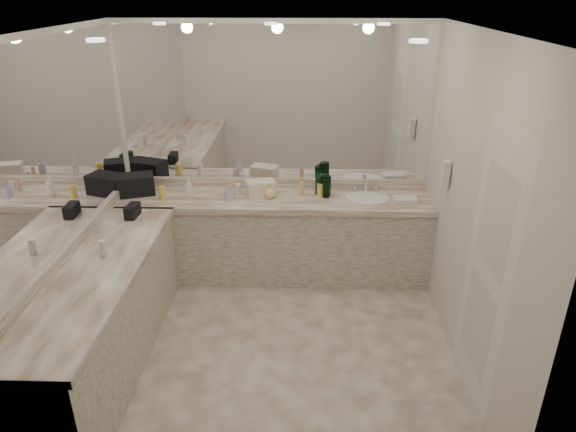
{
  "coord_description": "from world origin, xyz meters",
  "views": [
    {
      "loc": [
        0.29,
        -3.66,
        2.88
      ],
      "look_at": [
        0.16,
        0.4,
        1.05
      ],
      "focal_mm": 32.0,
      "sensor_mm": 36.0,
      "label": 1
    }
  ],
  "objects_px": {
    "wall_phone": "(445,174)",
    "black_toiletry_bag": "(135,184)",
    "cream_cosmetic_case": "(261,188)",
    "soap_bottle_a": "(189,188)",
    "soap_bottle_c": "(269,191)",
    "sink": "(368,199)",
    "hand_towel": "(405,200)",
    "soap_bottle_b": "(229,193)"
  },
  "relations": [
    {
      "from": "wall_phone",
      "to": "black_toiletry_bag",
      "type": "xyz_separation_m",
      "value": [
        -3.0,
        0.55,
        -0.34
      ]
    },
    {
      "from": "cream_cosmetic_case",
      "to": "wall_phone",
      "type": "bearing_deg",
      "value": -36.83
    },
    {
      "from": "soap_bottle_a",
      "to": "soap_bottle_c",
      "type": "distance_m",
      "value": 0.82
    },
    {
      "from": "black_toiletry_bag",
      "to": "soap_bottle_a",
      "type": "relative_size",
      "value": 1.85
    },
    {
      "from": "sink",
      "to": "soap_bottle_a",
      "type": "bearing_deg",
      "value": -179.29
    },
    {
      "from": "soap_bottle_a",
      "to": "sink",
      "type": "bearing_deg",
      "value": 0.71
    },
    {
      "from": "cream_cosmetic_case",
      "to": "soap_bottle_c",
      "type": "relative_size",
      "value": 1.9
    },
    {
      "from": "wall_phone",
      "to": "soap_bottle_a",
      "type": "distance_m",
      "value": 2.5
    },
    {
      "from": "sink",
      "to": "soap_bottle_a",
      "type": "distance_m",
      "value": 1.82
    },
    {
      "from": "hand_towel",
      "to": "soap_bottle_c",
      "type": "height_order",
      "value": "soap_bottle_c"
    },
    {
      "from": "soap_bottle_a",
      "to": "soap_bottle_c",
      "type": "relative_size",
      "value": 1.36
    },
    {
      "from": "wall_phone",
      "to": "cream_cosmetic_case",
      "type": "height_order",
      "value": "wall_phone"
    },
    {
      "from": "wall_phone",
      "to": "soap_bottle_b",
      "type": "relative_size",
      "value": 1.42
    },
    {
      "from": "sink",
      "to": "hand_towel",
      "type": "height_order",
      "value": "hand_towel"
    },
    {
      "from": "soap_bottle_c",
      "to": "wall_phone",
      "type": "bearing_deg",
      "value": -16.64
    },
    {
      "from": "sink",
      "to": "soap_bottle_c",
      "type": "height_order",
      "value": "soap_bottle_c"
    },
    {
      "from": "hand_towel",
      "to": "soap_bottle_a",
      "type": "height_order",
      "value": "soap_bottle_a"
    },
    {
      "from": "wall_phone",
      "to": "hand_towel",
      "type": "distance_m",
      "value": 0.65
    },
    {
      "from": "wall_phone",
      "to": "soap_bottle_b",
      "type": "bearing_deg",
      "value": 168.59
    },
    {
      "from": "wall_phone",
      "to": "cream_cosmetic_case",
      "type": "distance_m",
      "value": 1.82
    },
    {
      "from": "hand_towel",
      "to": "soap_bottle_a",
      "type": "distance_m",
      "value": 2.19
    },
    {
      "from": "sink",
      "to": "black_toiletry_bag",
      "type": "distance_m",
      "value": 2.4
    },
    {
      "from": "sink",
      "to": "black_toiletry_bag",
      "type": "relative_size",
      "value": 1.16
    },
    {
      "from": "soap_bottle_a",
      "to": "soap_bottle_b",
      "type": "height_order",
      "value": "soap_bottle_a"
    },
    {
      "from": "wall_phone",
      "to": "soap_bottle_b",
      "type": "xyz_separation_m",
      "value": [
        -2.01,
        0.41,
        -0.37
      ]
    },
    {
      "from": "sink",
      "to": "soap_bottle_b",
      "type": "distance_m",
      "value": 1.41
    },
    {
      "from": "wall_phone",
      "to": "soap_bottle_c",
      "type": "distance_m",
      "value": 1.72
    },
    {
      "from": "cream_cosmetic_case",
      "to": "sink",
      "type": "bearing_deg",
      "value": -21.41
    },
    {
      "from": "sink",
      "to": "soap_bottle_a",
      "type": "relative_size",
      "value": 2.15
    },
    {
      "from": "black_toiletry_bag",
      "to": "cream_cosmetic_case",
      "type": "relative_size",
      "value": 1.32
    },
    {
      "from": "soap_bottle_c",
      "to": "soap_bottle_a",
      "type": "bearing_deg",
      "value": -179.84
    },
    {
      "from": "black_toiletry_bag",
      "to": "soap_bottle_a",
      "type": "xyz_separation_m",
      "value": [
        0.57,
        -0.07,
        -0.01
      ]
    },
    {
      "from": "wall_phone",
      "to": "soap_bottle_c",
      "type": "xyz_separation_m",
      "value": [
        -1.6,
        0.48,
        -0.37
      ]
    },
    {
      "from": "cream_cosmetic_case",
      "to": "black_toiletry_bag",
      "type": "bearing_deg",
      "value": 160.89
    },
    {
      "from": "cream_cosmetic_case",
      "to": "hand_towel",
      "type": "xyz_separation_m",
      "value": [
        1.46,
        -0.11,
        -0.06
      ]
    },
    {
      "from": "cream_cosmetic_case",
      "to": "soap_bottle_a",
      "type": "height_order",
      "value": "soap_bottle_a"
    },
    {
      "from": "soap_bottle_c",
      "to": "black_toiletry_bag",
      "type": "bearing_deg",
      "value": 177.16
    },
    {
      "from": "cream_cosmetic_case",
      "to": "soap_bottle_a",
      "type": "xyz_separation_m",
      "value": [
        -0.73,
        -0.07,
        0.02
      ]
    },
    {
      "from": "wall_phone",
      "to": "soap_bottle_a",
      "type": "height_order",
      "value": "wall_phone"
    },
    {
      "from": "wall_phone",
      "to": "hand_towel",
      "type": "relative_size",
      "value": 0.99
    },
    {
      "from": "hand_towel",
      "to": "soap_bottle_c",
      "type": "bearing_deg",
      "value": 177.97
    },
    {
      "from": "cream_cosmetic_case",
      "to": "soap_bottle_a",
      "type": "bearing_deg",
      "value": 166.4
    }
  ]
}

